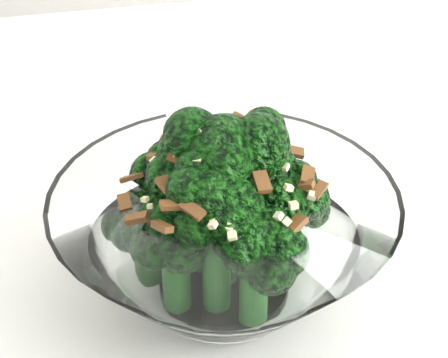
# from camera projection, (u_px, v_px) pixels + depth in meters

# --- Properties ---
(table) EXTENTS (1.42, 1.23, 0.75)m
(table) POSITION_uv_depth(u_px,v_px,m) (271.00, 233.00, 0.60)
(table) COLOR white
(table) RESTS_ON ground
(broccoli_dish) EXTENTS (0.21, 0.21, 0.13)m
(broccoli_dish) POSITION_uv_depth(u_px,v_px,m) (224.00, 230.00, 0.42)
(broccoli_dish) COLOR white
(broccoli_dish) RESTS_ON table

